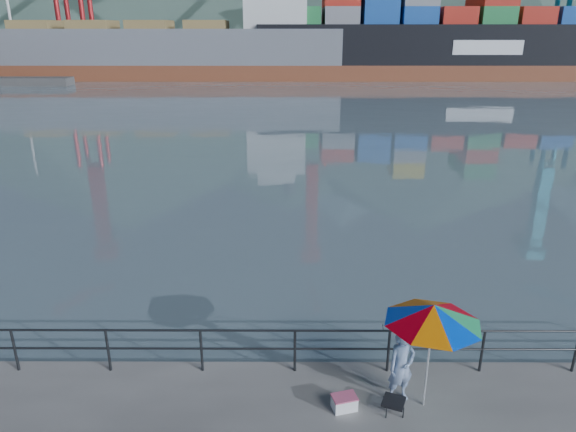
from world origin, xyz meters
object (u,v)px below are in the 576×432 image
(fisherman, at_px, (401,366))
(container_ship, at_px, (487,37))
(bulk_carrier, at_px, (176,49))
(cooler_bag, at_px, (344,403))
(beach_umbrella, at_px, (433,314))

(fisherman, distance_m, container_ship, 79.07)
(fisherman, xyz_separation_m, bulk_carrier, (-19.40, 73.02, 3.32))
(cooler_bag, xyz_separation_m, container_ship, (28.79, 74.20, 5.66))
(fisherman, height_order, bulk_carrier, bulk_carrier)
(fisherman, relative_size, beach_umbrella, 0.69)
(cooler_bag, relative_size, bulk_carrier, 0.01)
(beach_umbrella, bearing_deg, fisherman, 158.81)
(beach_umbrella, xyz_separation_m, container_ship, (27.22, 74.07, 3.74))
(cooler_bag, height_order, bulk_carrier, bulk_carrier)
(cooler_bag, distance_m, container_ship, 79.79)
(fisherman, distance_m, beach_umbrella, 1.36)
(bulk_carrier, bearing_deg, cooler_bag, -76.00)
(fisherman, xyz_separation_m, cooler_bag, (-1.12, -0.30, -0.64))
(fisherman, xyz_separation_m, container_ship, (27.67, 73.90, 5.02))
(fisherman, relative_size, bulk_carrier, 0.03)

